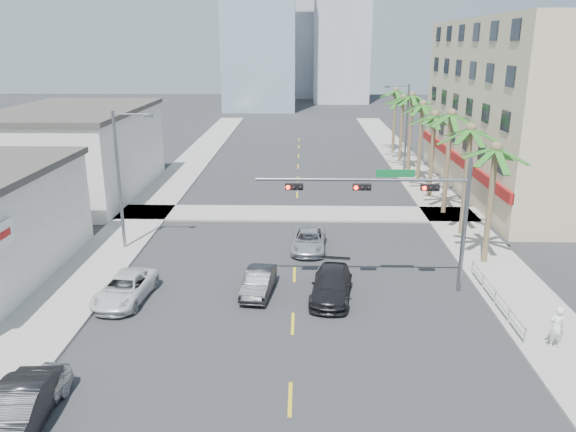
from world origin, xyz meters
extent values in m
plane|color=#262628|center=(0.00, 0.00, 0.00)|extent=(260.00, 260.00, 0.00)
cube|color=gray|center=(12.00, 20.00, 0.07)|extent=(4.00, 120.00, 0.15)
cube|color=gray|center=(-12.00, 20.00, 0.07)|extent=(4.00, 120.00, 0.15)
cube|color=gray|center=(0.00, 22.00, 0.07)|extent=(80.00, 4.00, 0.15)
cube|color=#CAB58E|center=(22.00, 30.00, 7.50)|extent=(15.00, 28.00, 15.00)
cube|color=maroon|center=(14.40, 30.00, 3.00)|extent=(0.30, 28.00, 0.80)
cube|color=beige|center=(-19.50, 28.00, 3.60)|extent=(11.00, 18.00, 7.20)
cube|color=#ADADB2|center=(-3.00, 125.00, 21.00)|extent=(16.00, 16.00, 42.00)
cylinder|color=slate|center=(9.00, 8.00, 3.60)|extent=(0.24, 0.24, 7.20)
cylinder|color=slate|center=(3.50, 8.00, 6.20)|extent=(11.00, 0.16, 0.16)
cube|color=#0C662D|center=(5.20, 8.00, 6.55)|extent=(2.00, 0.05, 0.40)
cube|color=black|center=(7.00, 7.85, 5.85)|extent=(0.95, 0.28, 0.32)
sphere|color=#FF0C05|center=(6.68, 7.69, 5.85)|extent=(0.22, 0.22, 0.22)
cube|color=black|center=(3.50, 7.85, 5.85)|extent=(0.95, 0.28, 0.32)
sphere|color=#FF0C05|center=(3.18, 7.69, 5.85)|extent=(0.22, 0.22, 0.22)
cube|color=black|center=(0.00, 7.85, 5.85)|extent=(0.95, 0.28, 0.32)
sphere|color=#FF0C05|center=(-0.32, 7.69, 5.85)|extent=(0.22, 0.22, 0.22)
cylinder|color=brown|center=(11.60, 12.00, 3.60)|extent=(0.36, 0.36, 7.20)
cylinder|color=brown|center=(11.60, 17.20, 3.78)|extent=(0.36, 0.36, 7.56)
cylinder|color=brown|center=(11.60, 22.40, 3.96)|extent=(0.36, 0.36, 7.92)
cylinder|color=brown|center=(11.60, 27.60, 3.60)|extent=(0.36, 0.36, 7.20)
cylinder|color=brown|center=(11.60, 32.80, 3.78)|extent=(0.36, 0.36, 7.56)
cylinder|color=brown|center=(11.60, 38.00, 3.96)|extent=(0.36, 0.36, 7.92)
cylinder|color=brown|center=(11.60, 43.20, 3.60)|extent=(0.36, 0.36, 7.20)
cylinder|color=brown|center=(11.60, 48.40, 3.78)|extent=(0.36, 0.36, 7.56)
cylinder|color=slate|center=(-11.20, 14.00, 4.50)|extent=(0.20, 0.20, 9.00)
cylinder|color=slate|center=(-10.10, 14.00, 8.80)|extent=(2.20, 0.12, 0.12)
cube|color=slate|center=(-9.00, 14.00, 8.70)|extent=(0.50, 0.25, 0.18)
cylinder|color=slate|center=(11.20, 38.00, 4.50)|extent=(0.20, 0.20, 9.00)
cylinder|color=slate|center=(10.10, 38.00, 8.80)|extent=(2.20, 0.12, 0.12)
cube|color=slate|center=(9.00, 38.00, 8.70)|extent=(0.50, 0.25, 0.18)
cylinder|color=silver|center=(10.30, 6.00, 0.55)|extent=(0.08, 8.00, 0.08)
cylinder|color=silver|center=(10.30, 6.00, 0.90)|extent=(0.08, 8.00, 0.08)
cylinder|color=silver|center=(10.30, 2.00, 0.50)|extent=(0.08, 0.08, 1.00)
cylinder|color=silver|center=(10.30, 4.00, 0.50)|extent=(0.08, 0.08, 1.00)
cylinder|color=silver|center=(10.30, 6.00, 0.50)|extent=(0.08, 0.08, 1.00)
cylinder|color=silver|center=(10.30, 8.00, 0.50)|extent=(0.08, 0.08, 1.00)
cylinder|color=silver|center=(10.30, 10.00, 0.50)|extent=(0.08, 0.08, 1.00)
imported|color=silver|center=(-9.40, -3.06, 0.66)|extent=(1.96, 4.04, 1.33)
imported|color=black|center=(-9.40, -3.99, 0.78)|extent=(2.00, 4.86, 1.56)
imported|color=silver|center=(-8.82, 6.34, 0.67)|extent=(2.69, 5.04, 1.35)
imported|color=black|center=(-1.89, 7.41, 0.66)|extent=(1.85, 4.14, 1.32)
imported|color=silver|center=(0.88, 14.13, 0.64)|extent=(2.42, 4.74, 1.28)
imported|color=black|center=(2.00, 6.97, 0.72)|extent=(2.66, 5.20, 1.44)
imported|color=white|center=(11.55, 1.88, 1.12)|extent=(0.75, 0.53, 1.93)
camera|label=1|loc=(0.37, -20.32, 12.98)|focal=35.00mm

